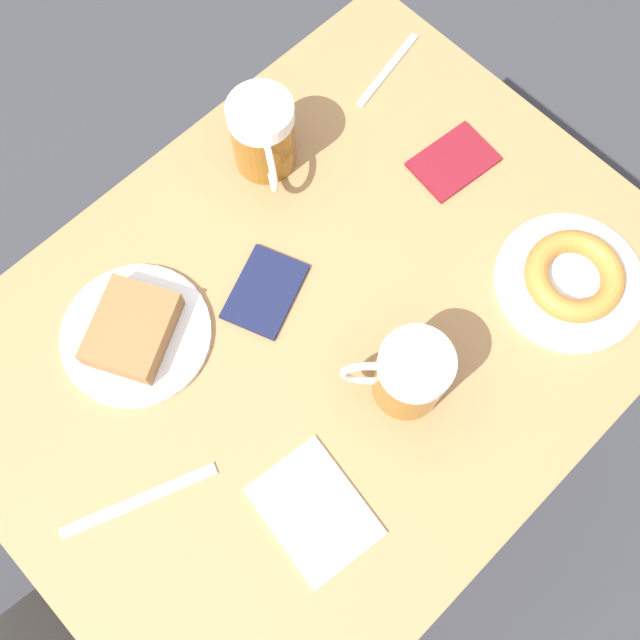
# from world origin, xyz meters

# --- Properties ---
(ground_plane) EXTENTS (8.00, 8.00, 0.00)m
(ground_plane) POSITION_xyz_m (0.00, 0.00, 0.00)
(ground_plane) COLOR #333338
(table) EXTENTS (0.77, 1.02, 0.76)m
(table) POSITION_xyz_m (0.00, 0.00, 0.70)
(table) COLOR #997044
(table) RESTS_ON ground_plane
(plate_with_cake) EXTENTS (0.22, 0.22, 0.05)m
(plate_with_cake) POSITION_xyz_m (0.17, 0.20, 0.78)
(plate_with_cake) COLOR silver
(plate_with_cake) RESTS_ON table
(plate_with_donut) EXTENTS (0.22, 0.22, 0.04)m
(plate_with_donut) POSITION_xyz_m (-0.21, -0.31, 0.78)
(plate_with_donut) COLOR silver
(plate_with_donut) RESTS_ON table
(beer_mug_left) EXTENTS (0.12, 0.12, 0.13)m
(beer_mug_left) POSITION_xyz_m (-0.15, -0.02, 0.83)
(beer_mug_left) COLOR #8C5619
(beer_mug_left) RESTS_ON table
(beer_mug_center) EXTENTS (0.13, 0.10, 0.13)m
(beer_mug_center) POSITION_xyz_m (0.26, -0.13, 0.83)
(beer_mug_center) COLOR #8C5619
(beer_mug_center) RESTS_ON table
(napkin_folded) EXTENTS (0.17, 0.14, 0.00)m
(napkin_folded) POSITION_xyz_m (-0.18, 0.19, 0.77)
(napkin_folded) COLOR white
(napkin_folded) RESTS_ON table
(fork) EXTENTS (0.05, 0.17, 0.00)m
(fork) POSITION_xyz_m (0.24, -0.39, 0.77)
(fork) COLOR silver
(fork) RESTS_ON table
(knife) EXTENTS (0.09, 0.21, 0.00)m
(knife) POSITION_xyz_m (-0.01, 0.34, 0.77)
(knife) COLOR silver
(knife) RESTS_ON table
(passport_near_edge) EXTENTS (0.13, 0.15, 0.01)m
(passport_near_edge) POSITION_xyz_m (0.09, 0.02, 0.77)
(passport_near_edge) COLOR #141938
(passport_near_edge) RESTS_ON table
(passport_far_edge) EXTENTS (0.10, 0.13, 0.01)m
(passport_far_edge) POSITION_xyz_m (0.05, -0.34, 0.77)
(passport_far_edge) COLOR maroon
(passport_far_edge) RESTS_ON table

